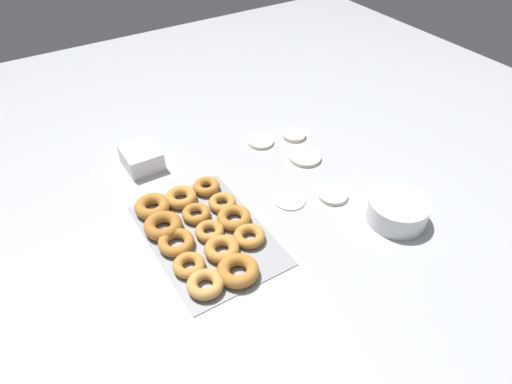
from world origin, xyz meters
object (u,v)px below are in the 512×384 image
object	(u,v)px
pancake_1	(294,135)
pancake_2	(333,195)
batter_bowl	(398,211)
pancake_3	(290,199)
donut_tray	(201,231)
container_stack	(142,158)
pancake_0	(305,157)
pancake_4	(261,142)

from	to	relation	value
pancake_1	pancake_2	size ratio (longest dim) A/B	0.95
pancake_1	batter_bowl	size ratio (longest dim) A/B	0.49
pancake_3	donut_tray	xyz separation A→B (m)	(-0.01, -0.31, 0.01)
batter_bowl	container_stack	bearing A→B (deg)	-140.39
batter_bowl	pancake_0	bearing A→B (deg)	-173.66
container_stack	pancake_0	bearing A→B (deg)	62.22
pancake_2	batter_bowl	distance (m)	0.21
pancake_3	container_stack	bearing A→B (deg)	-142.07
batter_bowl	pancake_1	bearing A→B (deg)	179.39
batter_bowl	donut_tray	bearing A→B (deg)	-115.53
pancake_2	container_stack	xyz separation A→B (m)	(-0.49, -0.46, 0.03)
pancake_1	container_stack	size ratio (longest dim) A/B	0.65
pancake_4	pancake_1	bearing A→B (deg)	75.99
pancake_1	pancake_3	bearing A→B (deg)	-37.90
pancake_0	pancake_3	world-z (taller)	pancake_0
pancake_2	pancake_4	world-z (taller)	pancake_2
pancake_1	container_stack	world-z (taller)	container_stack
pancake_2	donut_tray	world-z (taller)	donut_tray
pancake_3	container_stack	world-z (taller)	container_stack
pancake_4	container_stack	size ratio (longest dim) A/B	0.71
pancake_4	container_stack	xyz separation A→B (m)	(-0.10, -0.43, 0.03)
pancake_3	pancake_4	size ratio (longest dim) A/B	1.04
pancake_0	container_stack	bearing A→B (deg)	-117.78
pancake_3	batter_bowl	xyz separation A→B (m)	(0.25, 0.22, 0.03)
pancake_0	pancake_4	xyz separation A→B (m)	(-0.17, -0.08, -0.00)
pancake_0	pancake_2	world-z (taller)	same
pancake_2	donut_tray	size ratio (longest dim) A/B	0.20
pancake_4	donut_tray	distance (m)	0.52
pancake_3	donut_tray	size ratio (longest dim) A/B	0.21
pancake_3	donut_tray	distance (m)	0.31
donut_tray	container_stack	size ratio (longest dim) A/B	3.46
pancake_0	donut_tray	bearing A→B (deg)	-73.39
pancake_2	pancake_1	bearing A→B (deg)	164.22
pancake_0	pancake_3	xyz separation A→B (m)	(0.16, -0.18, -0.00)
pancake_4	batter_bowl	bearing A→B (deg)	12.41
pancake_4	batter_bowl	distance (m)	0.59
donut_tray	batter_bowl	bearing A→B (deg)	64.47
pancake_1	batter_bowl	xyz separation A→B (m)	(0.54, -0.01, 0.03)
pancake_0	container_stack	xyz separation A→B (m)	(-0.27, -0.51, 0.03)
pancake_3	batter_bowl	world-z (taller)	batter_bowl
pancake_2	pancake_3	world-z (taller)	pancake_2
pancake_1	container_stack	distance (m)	0.58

